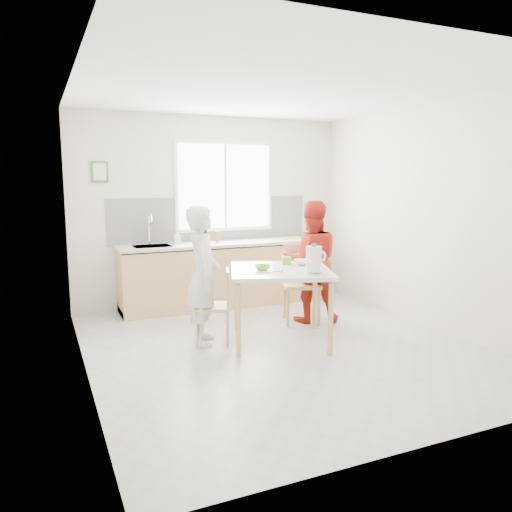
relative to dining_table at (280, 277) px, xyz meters
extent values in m
plane|color=#B7B7B2|center=(-0.07, -0.15, -0.74)|extent=(4.50, 4.50, 0.00)
plane|color=silver|center=(-0.07, 2.10, 0.61)|extent=(4.00, 0.00, 4.00)
plane|color=silver|center=(-0.07, -2.40, 0.61)|extent=(4.00, 0.00, 4.00)
plane|color=silver|center=(-2.07, -0.15, 0.61)|extent=(0.00, 4.50, 4.50)
plane|color=silver|center=(1.93, -0.15, 0.61)|extent=(0.00, 4.50, 4.50)
plane|color=white|center=(-0.07, -0.15, 1.96)|extent=(4.50, 4.50, 0.00)
cube|color=white|center=(0.13, 2.08, 0.96)|extent=(1.50, 0.03, 1.30)
cube|color=white|center=(0.13, 2.06, 0.96)|extent=(1.40, 0.02, 1.20)
cube|color=white|center=(0.13, 2.06, 0.96)|extent=(0.03, 0.03, 1.20)
cube|color=white|center=(-0.07, 2.09, 0.48)|extent=(3.00, 0.02, 0.65)
cube|color=#427E39|center=(-1.62, 2.08, 1.16)|extent=(0.22, 0.02, 0.28)
cube|color=beige|center=(-1.62, 2.07, 1.16)|extent=(0.16, 0.01, 0.22)
cube|color=tan|center=(-0.07, 1.80, -0.31)|extent=(2.80, 0.60, 0.86)
cube|color=#3F3326|center=(-0.07, 1.80, -0.69)|extent=(2.80, 0.54, 0.10)
cube|color=silver|center=(-0.07, 1.80, 0.16)|extent=(2.84, 0.64, 0.04)
cube|color=#A5A5AA|center=(-1.02, 1.80, 0.16)|extent=(0.50, 0.40, 0.03)
cylinder|color=silver|center=(-1.02, 1.96, 0.36)|extent=(0.02, 0.02, 0.36)
torus|color=silver|center=(-1.02, 1.89, 0.54)|extent=(0.02, 0.18, 0.18)
cube|color=silver|center=(0.00, 0.00, 0.06)|extent=(1.38, 1.38, 0.04)
cylinder|color=tan|center=(-0.61, -0.28, -0.36)|extent=(0.05, 0.05, 0.76)
cylinder|color=tan|center=(-0.28, 0.61, -0.36)|extent=(0.05, 0.05, 0.76)
cylinder|color=tan|center=(0.28, -0.61, -0.36)|extent=(0.05, 0.05, 0.76)
cylinder|color=tan|center=(0.61, 0.28, -0.36)|extent=(0.05, 0.05, 0.76)
cube|color=tan|center=(-0.70, 0.26, -0.33)|extent=(0.49, 0.49, 0.04)
cube|color=tan|center=(-0.54, 0.20, -0.11)|extent=(0.15, 0.35, 0.40)
cylinder|color=tan|center=(-0.80, 0.47, -0.55)|extent=(0.03, 0.03, 0.39)
cylinder|color=tan|center=(-0.91, 0.17, -0.55)|extent=(0.03, 0.03, 0.39)
cylinder|color=tan|center=(-0.49, 0.36, -0.55)|extent=(0.03, 0.03, 0.39)
cylinder|color=tan|center=(-0.61, 0.05, -0.55)|extent=(0.03, 0.03, 0.39)
cube|color=tan|center=(0.59, 0.58, -0.26)|extent=(0.58, 0.58, 0.04)
cube|color=tan|center=(0.66, 0.77, 0.00)|extent=(0.41, 0.18, 0.47)
cylinder|color=tan|center=(0.34, 0.47, -0.51)|extent=(0.04, 0.04, 0.46)
cylinder|color=tan|center=(0.70, 0.33, -0.51)|extent=(0.04, 0.04, 0.46)
cylinder|color=tan|center=(0.48, 0.83, -0.51)|extent=(0.04, 0.04, 0.46)
cylinder|color=tan|center=(0.84, 0.69, -0.51)|extent=(0.04, 0.04, 0.46)
imported|color=silver|center=(-0.79, 0.30, 0.02)|extent=(0.54, 0.65, 1.52)
imported|color=red|center=(0.73, 0.59, 0.03)|extent=(0.91, 0.81, 1.54)
imported|color=#73C02C|center=(-0.20, 0.02, 0.11)|extent=(0.23, 0.23, 0.05)
imported|color=white|center=(0.37, 0.13, 0.11)|extent=(0.30, 0.30, 0.06)
cylinder|color=white|center=(0.20, -0.37, 0.24)|extent=(0.16, 0.16, 0.26)
cylinder|color=blue|center=(0.20, -0.37, 0.38)|extent=(0.05, 0.05, 0.03)
torus|color=white|center=(0.28, -0.37, 0.26)|extent=(0.13, 0.07, 0.12)
cube|color=#6DB529|center=(0.19, 0.23, 0.13)|extent=(0.13, 0.13, 0.09)
cylinder|color=#A5A5AA|center=(-0.15, -0.18, 0.10)|extent=(0.16, 0.01, 0.01)
cube|color=#8BD631|center=(1.12, 1.82, 0.18)|extent=(0.40, 0.32, 0.01)
cylinder|color=black|center=(-0.28, 1.85, 0.34)|extent=(0.07, 0.07, 0.32)
cylinder|color=black|center=(-0.27, 1.86, 0.33)|extent=(0.07, 0.07, 0.30)
cylinder|color=#956320|center=(-0.09, 1.80, 0.26)|extent=(0.06, 0.06, 0.16)
imported|color=#999999|center=(-0.66, 1.88, 0.28)|extent=(0.09, 0.09, 0.20)
camera|label=1|loc=(-2.42, -4.83, 1.05)|focal=35.00mm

